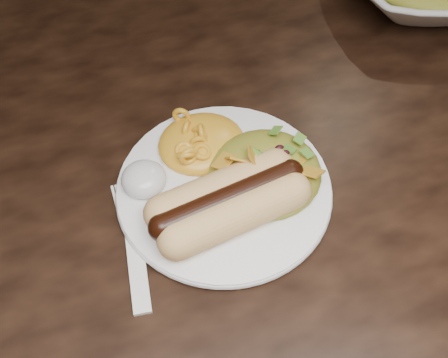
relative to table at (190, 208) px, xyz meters
name	(u,v)px	position (x,y,z in m)	size (l,w,h in m)	color
table	(190,208)	(0.00, 0.00, 0.00)	(1.60, 0.90, 0.75)	black
plate	(224,188)	(0.02, -0.05, 0.10)	(0.20, 0.20, 0.01)	white
hotdog	(228,201)	(0.02, -0.08, 0.12)	(0.13, 0.08, 0.03)	#FFC98F
mac_and_cheese	(201,135)	(0.02, 0.00, 0.12)	(0.09, 0.08, 0.03)	gold
sour_cream	(143,176)	(-0.05, -0.03, 0.12)	(0.04, 0.04, 0.03)	white
taco_salad	(266,166)	(0.06, -0.05, 0.12)	(0.11, 0.10, 0.05)	orange
fork	(136,259)	(-0.07, -0.10, 0.09)	(0.02, 0.14, 0.00)	white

